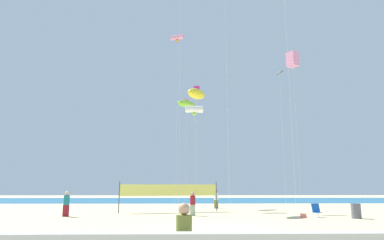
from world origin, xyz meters
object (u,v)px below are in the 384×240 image
at_px(kite_black_diamond, 279,74).
at_px(kite_yellow_inflatable, 197,94).
at_px(kite_pink_box, 292,60).
at_px(beachgoer_white_shirt, 216,198).
at_px(trash_barrel, 356,211).
at_px(beachgoer_teal_shirt, 66,203).
at_px(mother_figure, 184,237).
at_px(folding_beach_chair, 317,210).
at_px(beach_handbag, 303,216).
at_px(kite_pink_tube, 177,38).
at_px(kite_white_tube, 194,110).
at_px(kite_lime_inflatable, 186,104).
at_px(volleyball_net, 170,191).
at_px(beachgoer_maroon_shirt, 193,203).

relative_size(kite_black_diamond, kite_yellow_inflatable, 1.08).
bearing_deg(kite_black_diamond, kite_pink_box, 62.35).
relative_size(beachgoer_white_shirt, trash_barrel, 1.83).
distance_m(beachgoer_teal_shirt, kite_yellow_inflatable, 13.43).
bearing_deg(mother_figure, folding_beach_chair, 66.92).
height_order(folding_beach_chair, kite_black_diamond, kite_black_diamond).
distance_m(beachgoer_white_shirt, beach_handbag, 10.93).
distance_m(beachgoer_white_shirt, folding_beach_chair, 11.05).
distance_m(mother_figure, kite_pink_box, 30.12).
height_order(kite_pink_tube, kite_pink_box, kite_pink_tube).
distance_m(trash_barrel, kite_white_tube, 16.38).
bearing_deg(folding_beach_chair, beachgoer_white_shirt, 157.57).
bearing_deg(kite_black_diamond, kite_lime_inflatable, 128.66).
bearing_deg(volleyball_net, kite_yellow_inflatable, 5.82).
relative_size(beach_handbag, kite_lime_inflatable, 0.03).
height_order(mother_figure, folding_beach_chair, mother_figure).
height_order(beachgoer_maroon_shirt, beach_handbag, beachgoer_maroon_shirt).
relative_size(kite_white_tube, kite_black_diamond, 0.84).
relative_size(trash_barrel, kite_lime_inflatable, 0.08).
bearing_deg(trash_barrel, kite_lime_inflatable, 129.10).
relative_size(beach_handbag, kite_white_tube, 0.04).
xyz_separation_m(beachgoer_teal_shirt, kite_pink_tube, (7.30, 9.75, 16.63)).
relative_size(trash_barrel, kite_pink_box, 0.06).
xyz_separation_m(kite_white_tube, kite_yellow_inflatable, (0.10, -3.45, 0.63)).
relative_size(folding_beach_chair, volleyball_net, 0.11).
bearing_deg(folding_beach_chair, beachgoer_teal_shirt, -147.80).
xyz_separation_m(trash_barrel, kite_white_tube, (-10.17, 9.39, 8.76)).
bearing_deg(kite_pink_box, folding_beach_chair, -102.73).
bearing_deg(kite_pink_box, volleyball_net, -159.42).
relative_size(beachgoer_maroon_shirt, kite_yellow_inflatable, 0.16).
bearing_deg(beachgoer_white_shirt, kite_lime_inflatable, 168.58).
xyz_separation_m(folding_beach_chair, kite_pink_box, (2.12, 9.39, 14.26)).
distance_m(beachgoer_maroon_shirt, volleyball_net, 3.87).
height_order(mother_figure, kite_black_diamond, kite_black_diamond).
distance_m(trash_barrel, beach_handbag, 3.34).
bearing_deg(beach_handbag, kite_lime_inflatable, 120.46).
bearing_deg(beachgoer_maroon_shirt, kite_lime_inflatable, 165.01).
relative_size(beachgoer_teal_shirt, folding_beach_chair, 1.93).
distance_m(beachgoer_teal_shirt, beachgoer_maroon_shirt, 8.74).
bearing_deg(kite_pink_tube, kite_lime_inflatable, 61.69).
relative_size(beachgoer_teal_shirt, beachgoer_maroon_shirt, 1.03).
relative_size(kite_pink_box, kite_lime_inflatable, 1.36).
bearing_deg(beachgoer_maroon_shirt, kite_pink_box, 110.14).
bearing_deg(trash_barrel, kite_yellow_inflatable, 149.46).
height_order(kite_pink_box, kite_lime_inflatable, kite_pink_box).
height_order(kite_white_tube, kite_yellow_inflatable, kite_yellow_inflatable).
bearing_deg(volleyball_net, trash_barrel, -24.94).
bearing_deg(beach_handbag, kite_pink_box, 72.07).
xyz_separation_m(volleyball_net, kite_black_diamond, (8.90, -1.69, 9.40)).
xyz_separation_m(kite_pink_box, kite_yellow_inflatable, (-9.96, -4.35, -4.87)).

